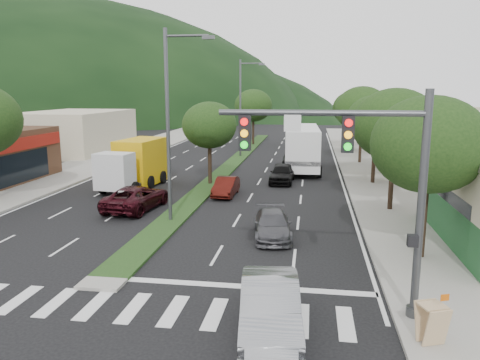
% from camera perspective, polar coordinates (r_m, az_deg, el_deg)
% --- Properties ---
extents(ground, '(160.00, 160.00, 0.00)m').
position_cam_1_polar(ground, '(18.46, -15.87, -11.67)').
color(ground, black).
rests_on(ground, ground).
extents(sidewalk_right, '(5.00, 90.00, 0.15)m').
position_cam_1_polar(sidewalk_right, '(41.33, 15.70, 0.94)').
color(sidewalk_right, gray).
rests_on(sidewalk_right, ground).
extents(sidewalk_left, '(6.00, 90.00, 0.15)m').
position_cam_1_polar(sidewalk_left, '(45.78, -17.85, 1.76)').
color(sidewalk_left, gray).
rests_on(sidewalk_left, ground).
extents(median, '(1.60, 56.00, 0.12)m').
position_cam_1_polar(median, '(44.58, -0.93, 2.03)').
color(median, '#193513').
rests_on(median, ground).
extents(crosswalk, '(19.00, 2.20, 0.01)m').
position_cam_1_polar(crosswalk, '(16.82, -18.76, -14.12)').
color(crosswalk, silver).
rests_on(crosswalk, ground).
extents(traffic_signal, '(6.12, 0.40, 7.00)m').
position_cam_1_polar(traffic_signal, '(14.18, 15.34, 1.14)').
color(traffic_signal, '#47494C').
rests_on(traffic_signal, ground).
extents(gas_canopy, '(12.20, 8.20, 5.25)m').
position_cam_1_polar(gas_canopy, '(39.27, 26.08, 6.46)').
color(gas_canopy, silver).
rests_on(gas_canopy, ground).
extents(bldg_left_far, '(9.00, 14.00, 4.60)m').
position_cam_1_polar(bldg_left_far, '(56.21, -19.42, 5.57)').
color(bldg_left_far, '#BFB197').
rests_on(bldg_left_far, ground).
extents(bldg_right_far, '(10.00, 16.00, 5.20)m').
position_cam_1_polar(bldg_right_far, '(60.81, 20.29, 6.16)').
color(bldg_right_far, '#BFB197').
rests_on(bldg_right_far, ground).
extents(hill_far, '(176.00, 132.00, 82.00)m').
position_cam_1_polar(hill_far, '(153.01, -26.38, 7.21)').
color(hill_far, black).
rests_on(hill_far, ground).
extents(tree_r_a, '(4.60, 4.60, 6.63)m').
position_cam_1_polar(tree_r_a, '(20.09, 22.04, 4.02)').
color(tree_r_a, black).
rests_on(tree_r_a, sidewalk_right).
extents(tree_r_b, '(4.80, 4.80, 6.94)m').
position_cam_1_polar(tree_r_b, '(27.89, 18.36, 6.43)').
color(tree_r_b, black).
rests_on(tree_r_b, sidewalk_right).
extents(tree_r_c, '(4.40, 4.40, 6.48)m').
position_cam_1_polar(tree_r_c, '(35.80, 16.23, 6.96)').
color(tree_r_c, black).
rests_on(tree_r_c, sidewalk_right).
extents(tree_r_d, '(5.00, 5.00, 7.17)m').
position_cam_1_polar(tree_r_d, '(45.70, 14.66, 8.36)').
color(tree_r_d, black).
rests_on(tree_r_d, sidewalk_right).
extents(tree_r_e, '(4.60, 4.60, 6.71)m').
position_cam_1_polar(tree_r_e, '(55.66, 13.60, 8.51)').
color(tree_r_e, black).
rests_on(tree_r_e, sidewalk_right).
extents(tree_med_near, '(4.00, 4.00, 6.02)m').
position_cam_1_polar(tree_med_near, '(34.32, -3.75, 6.68)').
color(tree_med_near, black).
rests_on(tree_med_near, median).
extents(tree_med_far, '(4.80, 4.80, 6.94)m').
position_cam_1_polar(tree_med_far, '(59.91, 1.64, 9.07)').
color(tree_med_far, black).
rests_on(tree_med_far, median).
extents(streetlight_near, '(2.60, 0.25, 10.00)m').
position_cam_1_polar(streetlight_near, '(24.53, -8.36, 7.60)').
color(streetlight_near, '#47494C').
rests_on(streetlight_near, ground).
extents(streetlight_mid, '(2.60, 0.25, 10.00)m').
position_cam_1_polar(streetlight_mid, '(48.97, 0.28, 9.33)').
color(streetlight_mid, '#47494C').
rests_on(streetlight_mid, ground).
extents(sedan_silver, '(2.17, 4.94, 1.58)m').
position_cam_1_polar(sedan_silver, '(14.02, 3.67, -15.22)').
color(sedan_silver, gray).
rests_on(sedan_silver, ground).
extents(suv_maroon, '(2.98, 5.41, 1.44)m').
position_cam_1_polar(suv_maroon, '(28.26, -12.51, -2.09)').
color(suv_maroon, black).
rests_on(suv_maroon, ground).
extents(car_queue_a, '(1.87, 4.31, 1.45)m').
position_cam_1_polar(car_queue_a, '(35.64, 5.15, 0.82)').
color(car_queue_a, black).
rests_on(car_queue_a, ground).
extents(car_queue_b, '(2.25, 4.38, 1.22)m').
position_cam_1_polar(car_queue_b, '(22.53, 3.95, -5.47)').
color(car_queue_b, '#48484D').
rests_on(car_queue_b, ground).
extents(car_queue_c, '(1.36, 3.75, 1.23)m').
position_cam_1_polar(car_queue_c, '(31.19, -1.72, -0.81)').
color(car_queue_c, '#410F0A').
rests_on(car_queue_c, ground).
extents(car_queue_d, '(2.16, 4.55, 1.26)m').
position_cam_1_polar(car_queue_d, '(43.04, 6.63, 2.40)').
color(car_queue_d, black).
rests_on(car_queue_d, ground).
extents(box_truck, '(3.32, 7.15, 3.41)m').
position_cam_1_polar(box_truck, '(34.58, -12.51, 1.78)').
color(box_truck, silver).
rests_on(box_truck, ground).
extents(motorhome, '(3.42, 9.93, 3.77)m').
position_cam_1_polar(motorhome, '(41.32, 7.56, 3.96)').
color(motorhome, white).
rests_on(motorhome, ground).
extents(a_frame_sign, '(0.91, 0.96, 1.52)m').
position_cam_1_polar(a_frame_sign, '(14.22, 22.36, -15.52)').
color(a_frame_sign, tan).
rests_on(a_frame_sign, sidewalk_right).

